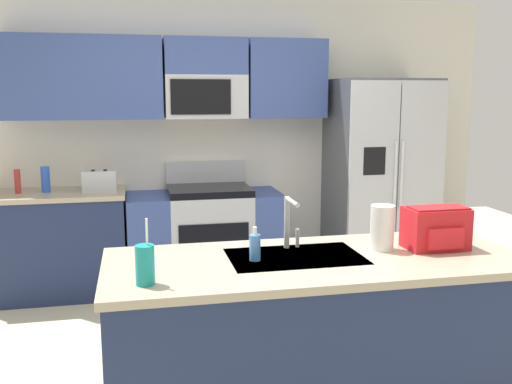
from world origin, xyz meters
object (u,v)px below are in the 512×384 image
(pepper_mill, at_px, (17,181))
(bottle_blue, at_px, (46,179))
(refrigerator, at_px, (380,180))
(paper_towel_roll, at_px, (382,228))
(backpack, at_px, (436,227))
(toaster, at_px, (100,181))
(drink_cup_teal, at_px, (145,265))
(soap_dispenser, at_px, (255,247))
(range_oven, at_px, (205,237))
(sink_faucet, at_px, (289,218))

(pepper_mill, bearing_deg, bottle_blue, 1.05)
(bottle_blue, bearing_deg, refrigerator, -1.42)
(paper_towel_roll, relative_size, backpack, 0.75)
(refrigerator, relative_size, toaster, 6.61)
(bottle_blue, distance_m, paper_towel_roll, 3.02)
(toaster, distance_m, pepper_mill, 0.66)
(drink_cup_teal, xyz_separation_m, paper_towel_roll, (1.24, 0.31, 0.03))
(toaster, bearing_deg, soap_dispenser, -68.98)
(range_oven, height_order, soap_dispenser, range_oven)
(pepper_mill, xyz_separation_m, sink_faucet, (1.75, -2.13, 0.07))
(drink_cup_teal, bearing_deg, range_oven, 77.41)
(sink_faucet, bearing_deg, pepper_mill, 129.32)
(refrigerator, bearing_deg, drink_cup_teal, -131.64)
(drink_cup_teal, relative_size, paper_towel_roll, 1.23)
(refrigerator, relative_size, backpack, 5.78)
(range_oven, bearing_deg, drink_cup_teal, -102.59)
(sink_faucet, bearing_deg, backpack, -11.38)
(range_oven, height_order, bottle_blue, bottle_blue)
(sink_faucet, xyz_separation_m, soap_dispenser, (-0.22, -0.17, -0.10))
(toaster, height_order, pepper_mill, pepper_mill)
(toaster, bearing_deg, refrigerator, -0.44)
(drink_cup_teal, bearing_deg, sink_faucet, 29.05)
(soap_dispenser, bearing_deg, paper_towel_roll, 4.08)
(paper_towel_roll, xyz_separation_m, backpack, (0.29, -0.04, -0.00))
(range_oven, relative_size, refrigerator, 0.74)
(refrigerator, bearing_deg, backpack, -107.06)
(refrigerator, xyz_separation_m, paper_towel_roll, (-0.97, -2.18, 0.09))
(range_oven, xyz_separation_m, refrigerator, (1.64, -0.07, 0.48))
(pepper_mill, bearing_deg, paper_towel_roll, -45.35)
(backpack, bearing_deg, soap_dispenser, -179.26)
(refrigerator, height_order, soap_dispenser, refrigerator)
(toaster, bearing_deg, bottle_blue, 172.99)
(drink_cup_teal, bearing_deg, soap_dispenser, 25.38)
(sink_faucet, distance_m, drink_cup_teal, 0.88)
(range_oven, bearing_deg, sink_faucet, -84.90)
(pepper_mill, xyz_separation_m, backpack, (2.51, -2.29, 0.02))
(refrigerator, relative_size, drink_cup_teal, 6.25)
(bottle_blue, bearing_deg, paper_towel_roll, -48.39)
(pepper_mill, distance_m, drink_cup_teal, 2.74)
(sink_faucet, bearing_deg, toaster, 117.55)
(range_oven, distance_m, sink_faucet, 2.23)
(range_oven, distance_m, paper_towel_roll, 2.42)
(pepper_mill, bearing_deg, range_oven, 0.09)
(range_oven, relative_size, soap_dispenser, 8.00)
(toaster, xyz_separation_m, bottle_blue, (-0.44, 0.05, 0.02))
(refrigerator, distance_m, sink_faucet, 2.53)
(toaster, height_order, sink_faucet, sink_faucet)
(soap_dispenser, relative_size, paper_towel_roll, 0.71)
(sink_faucet, relative_size, paper_towel_roll, 1.17)
(refrigerator, height_order, sink_faucet, refrigerator)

